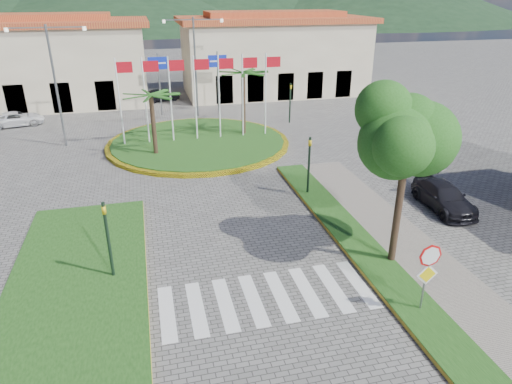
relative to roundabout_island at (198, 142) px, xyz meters
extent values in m
cube|color=gray|center=(6.00, -20.00, -0.10)|extent=(4.00, 28.00, 0.15)
cube|color=#1A4213|center=(4.80, -20.00, -0.09)|extent=(1.60, 28.00, 0.18)
cube|color=#1A4213|center=(-6.50, -16.00, -0.09)|extent=(5.00, 14.00, 0.18)
cube|color=silver|center=(0.00, -18.00, -0.17)|extent=(8.00, 3.00, 0.01)
cylinder|color=yellow|center=(0.00, 0.00, -0.06)|extent=(12.70, 12.70, 0.24)
cylinder|color=#1A4213|center=(0.00, 0.00, -0.03)|extent=(12.00, 12.00, 0.30)
cylinder|color=black|center=(-3.00, -2.00, 1.85)|extent=(0.28, 0.28, 4.05)
cylinder|color=black|center=(3.50, 1.00, 2.16)|extent=(0.28, 0.28, 4.68)
cylinder|color=silver|center=(-5.00, 0.50, 2.82)|extent=(0.10, 0.10, 6.00)
cube|color=#B60B18|center=(-4.45, 0.50, 5.22)|extent=(1.00, 0.03, 0.70)
cylinder|color=silver|center=(-3.34, 0.50, 2.82)|extent=(0.10, 0.10, 6.00)
cube|color=#B60B18|center=(-2.79, 0.50, 5.22)|extent=(1.00, 0.03, 0.70)
cylinder|color=silver|center=(-1.67, 0.50, 2.82)|extent=(0.10, 0.10, 6.00)
cube|color=#B60B18|center=(-1.12, 0.50, 5.22)|extent=(1.00, 0.03, 0.70)
cylinder|color=silver|center=(0.00, 0.50, 2.82)|extent=(0.10, 0.10, 6.00)
cube|color=#B60B18|center=(0.55, 0.50, 5.22)|extent=(1.00, 0.03, 0.70)
cylinder|color=silver|center=(1.66, 0.50, 2.82)|extent=(0.10, 0.10, 6.00)
cube|color=#B60B18|center=(2.21, 0.50, 5.22)|extent=(1.00, 0.03, 0.70)
cylinder|color=silver|center=(3.33, 0.50, 2.82)|extent=(0.10, 0.10, 6.00)
cube|color=#B60B18|center=(3.88, 0.50, 5.22)|extent=(1.00, 0.03, 0.70)
cylinder|color=silver|center=(5.00, 0.50, 2.82)|extent=(0.10, 0.10, 6.00)
cube|color=#B60B18|center=(5.55, 0.50, 5.22)|extent=(1.00, 0.03, 0.70)
cylinder|color=slate|center=(4.90, -20.00, 1.07)|extent=(0.07, 0.07, 2.50)
cylinder|color=red|center=(4.90, -20.05, 2.07)|extent=(0.80, 0.03, 0.80)
cube|color=yellow|center=(4.90, -20.06, 1.37)|extent=(0.78, 0.03, 0.78)
cylinder|color=black|center=(5.50, -17.00, 2.02)|extent=(0.28, 0.28, 4.40)
ellipsoid|color=#1F5015|center=(5.50, -17.00, 5.02)|extent=(3.60, 3.60, 3.20)
cylinder|color=black|center=(-5.20, -15.50, 1.42)|extent=(0.12, 0.12, 3.20)
imported|color=gold|center=(-5.20, -15.50, 2.42)|extent=(0.15, 0.18, 0.90)
cylinder|color=black|center=(4.50, -10.00, 1.42)|extent=(0.12, 0.12, 3.20)
imported|color=gold|center=(4.50, -10.00, 2.42)|extent=(0.15, 0.18, 0.90)
cylinder|color=black|center=(8.00, 4.00, 1.42)|extent=(0.12, 0.12, 3.20)
imported|color=gold|center=(8.00, 4.00, 2.42)|extent=(0.18, 0.15, 0.90)
cylinder|color=slate|center=(-2.00, 9.00, 2.42)|extent=(0.12, 0.12, 5.20)
cube|color=#1026B7|center=(-2.00, 8.94, 4.22)|extent=(1.60, 0.05, 1.00)
cylinder|color=slate|center=(3.00, 9.00, 2.42)|extent=(0.12, 0.12, 5.20)
cube|color=#1026B7|center=(3.00, 8.94, 4.22)|extent=(1.60, 0.05, 1.00)
cylinder|color=slate|center=(1.00, 8.00, 3.82)|extent=(0.16, 0.16, 8.00)
cube|color=slate|center=(-0.20, 8.00, 7.62)|extent=(2.40, 0.08, 0.08)
cube|color=slate|center=(2.20, 8.00, 7.62)|extent=(2.40, 0.08, 0.08)
cylinder|color=slate|center=(-9.00, 2.00, 3.82)|extent=(0.16, 0.16, 8.00)
cube|color=slate|center=(-10.20, 2.00, 7.62)|extent=(2.40, 0.08, 0.08)
cube|color=slate|center=(-7.80, 2.00, 7.62)|extent=(2.40, 0.08, 0.08)
cube|color=#C0B191|center=(-14.00, 16.00, 3.32)|extent=(22.00, 9.00, 7.00)
cube|color=#A1311F|center=(-14.00, 16.00, 7.07)|extent=(23.32, 9.54, 0.50)
cube|color=#A1311F|center=(-14.00, 16.00, 7.57)|extent=(16.50, 4.95, 0.60)
cube|color=#C0B191|center=(10.00, 16.00, 3.32)|extent=(18.00, 9.00, 7.00)
cube|color=#A1311F|center=(10.00, 16.00, 7.07)|extent=(19.08, 9.54, 0.50)
cube|color=#A1311F|center=(10.00, 16.00, 7.57)|extent=(13.50, 4.95, 0.60)
imported|color=silver|center=(-13.43, 8.34, 0.39)|extent=(4.42, 2.85, 1.13)
imported|color=black|center=(-1.76, 14.57, 0.44)|extent=(3.88, 2.48, 1.23)
imported|color=black|center=(7.62, 13.92, 0.37)|extent=(3.51, 2.10, 1.09)
imported|color=black|center=(10.48, -13.10, 0.44)|extent=(1.98, 4.33, 1.23)
camera|label=1|loc=(-3.48, -30.74, 9.81)|focal=32.00mm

